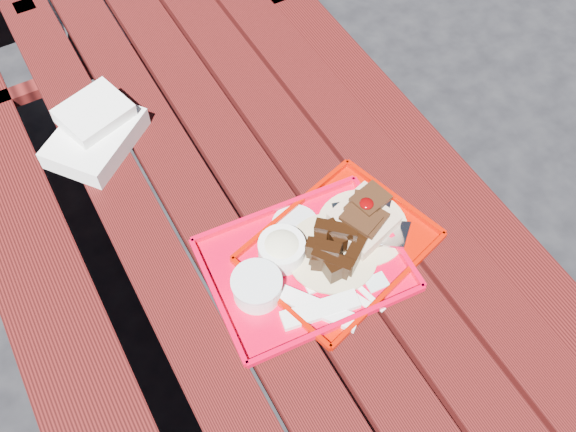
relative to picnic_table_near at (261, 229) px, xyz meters
The scene contains 5 objects.
ground 0.56m from the picnic_table_near, ahead, with size 60.00×60.00×0.00m, color black.
picnic_table_near is the anchor object (origin of this frame).
near_tray 0.33m from the picnic_table_near, 72.70° to the right, with size 0.47×0.41×0.13m.
far_tray 0.33m from the picnic_table_near, 94.66° to the right, with size 0.46×0.37×0.07m.
white_cloth 0.50m from the picnic_table_near, 131.07° to the left, with size 0.30×0.28×0.10m.
Camera 1 is at (-0.39, -0.85, 2.02)m, focal length 40.00 mm.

